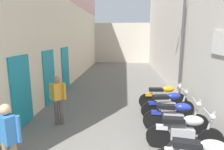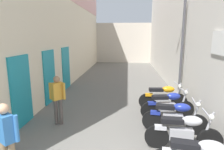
{
  "view_description": "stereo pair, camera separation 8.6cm",
  "coord_description": "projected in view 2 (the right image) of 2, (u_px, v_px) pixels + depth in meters",
  "views": [
    {
      "loc": [
        0.39,
        -2.09,
        2.77
      ],
      "look_at": [
        -0.14,
        5.5,
        1.23
      ],
      "focal_mm": 31.04,
      "sensor_mm": 36.0,
      "label": 1
    },
    {
      "loc": [
        0.47,
        -2.09,
        2.77
      ],
      "look_at": [
        -0.14,
        5.5,
        1.23
      ],
      "focal_mm": 31.04,
      "sensor_mm": 36.0,
      "label": 2
    }
  ],
  "objects": [
    {
      "name": "street_lamp",
      "position": [
        180.0,
        42.0,
        7.75
      ],
      "size": [
        0.79,
        0.18,
        4.32
      ],
      "color": "#47474C",
      "rests_on": "ground"
    },
    {
      "name": "pedestrian_by_doorway",
      "position": [
        6.0,
        137.0,
        3.63
      ],
      "size": [
        0.52,
        0.35,
        1.57
      ],
      "color": "#8C7251",
      "rests_on": "ground"
    },
    {
      "name": "ground_plane",
      "position": [
        118.0,
        93.0,
        9.58
      ],
      "size": [
        34.23,
        34.23,
        0.0
      ],
      "primitive_type": "plane",
      "color": "#66635E"
    },
    {
      "name": "umbrella_leaning",
      "position": [
        7.0,
        125.0,
        4.64
      ],
      "size": [
        0.2,
        0.35,
        0.97
      ],
      "color": "#4C4C4C",
      "rests_on": "ground"
    },
    {
      "name": "building_far_end",
      "position": [
        124.0,
        43.0,
        21.01
      ],
      "size": [
        8.6,
        2.0,
        4.08
      ],
      "primitive_type": "cube",
      "color": "beige",
      "rests_on": "ground"
    },
    {
      "name": "motorcycle_fourth",
      "position": [
        168.0,
        104.0,
        6.55
      ],
      "size": [
        1.84,
        0.58,
        1.04
      ],
      "color": "black",
      "rests_on": "ground"
    },
    {
      "name": "pedestrian_mid_alley",
      "position": [
        57.0,
        96.0,
        6.04
      ],
      "size": [
        0.52,
        0.39,
        1.57
      ],
      "color": "#564C47",
      "rests_on": "ground"
    },
    {
      "name": "building_left",
      "position": [
        67.0,
        9.0,
        10.88
      ],
      "size": [
        0.45,
        18.23,
        8.48
      ],
      "color": "beige",
      "rests_on": "ground"
    },
    {
      "name": "motorcycle_third",
      "position": [
        175.0,
        116.0,
        5.58
      ],
      "size": [
        1.84,
        0.58,
        1.04
      ],
      "color": "black",
      "rests_on": "ground"
    },
    {
      "name": "motorcycle_fifth",
      "position": [
        163.0,
        96.0,
        7.42
      ],
      "size": [
        1.85,
        0.58,
        1.04
      ],
      "color": "black",
      "rests_on": "ground"
    },
    {
      "name": "building_right",
      "position": [
        174.0,
        23.0,
        10.6
      ],
      "size": [
        0.45,
        18.23,
        6.97
      ],
      "color": "beige",
      "rests_on": "ground"
    },
    {
      "name": "motorcycle_second",
      "position": [
        184.0,
        131.0,
        4.7
      ],
      "size": [
        1.85,
        0.58,
        1.04
      ],
      "color": "black",
      "rests_on": "ground"
    }
  ]
}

